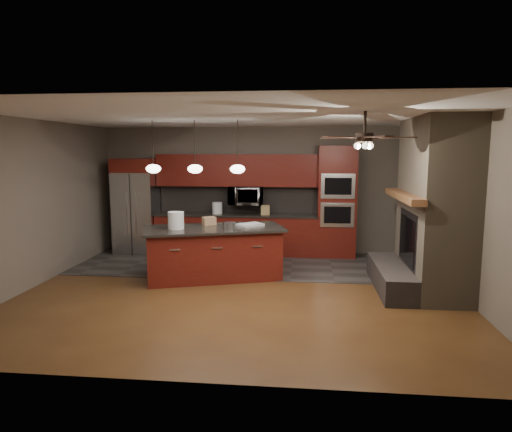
# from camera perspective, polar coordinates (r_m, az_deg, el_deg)

# --- Properties ---
(ground) EXTENTS (7.00, 7.00, 0.00)m
(ground) POSITION_cam_1_polar(r_m,az_deg,el_deg) (7.56, -1.87, -9.35)
(ground) COLOR #57381A
(ground) RESTS_ON ground
(ceiling) EXTENTS (7.00, 6.00, 0.02)m
(ceiling) POSITION_cam_1_polar(r_m,az_deg,el_deg) (7.23, -1.98, 12.32)
(ceiling) COLOR white
(ceiling) RESTS_ON back_wall
(back_wall) EXTENTS (7.00, 0.02, 2.80)m
(back_wall) POSITION_cam_1_polar(r_m,az_deg,el_deg) (10.23, 0.39, 3.25)
(back_wall) COLOR #635A4F
(back_wall) RESTS_ON ground
(right_wall) EXTENTS (0.02, 6.00, 2.80)m
(right_wall) POSITION_cam_1_polar(r_m,az_deg,el_deg) (7.62, 25.15, 0.79)
(right_wall) COLOR #635A4F
(right_wall) RESTS_ON ground
(left_wall) EXTENTS (0.02, 6.00, 2.80)m
(left_wall) POSITION_cam_1_polar(r_m,az_deg,el_deg) (8.48, -26.05, 1.41)
(left_wall) COLOR #635A4F
(left_wall) RESTS_ON ground
(slate_tile_patch) EXTENTS (7.00, 2.40, 0.01)m
(slate_tile_patch) POSITION_cam_1_polar(r_m,az_deg,el_deg) (9.28, -0.34, -6.00)
(slate_tile_patch) COLOR #3A3634
(slate_tile_patch) RESTS_ON ground
(fireplace_column) EXTENTS (1.30, 2.10, 2.80)m
(fireplace_column) POSITION_cam_1_polar(r_m,az_deg,el_deg) (7.87, 20.98, 0.48)
(fireplace_column) COLOR #766954
(fireplace_column) RESTS_ON ground
(back_cabinetry) EXTENTS (3.59, 0.64, 2.20)m
(back_cabinetry) POSITION_cam_1_polar(r_m,az_deg,el_deg) (10.09, -2.44, 0.28)
(back_cabinetry) COLOR #53100F
(back_cabinetry) RESTS_ON ground
(oven_tower) EXTENTS (0.80, 0.63, 2.38)m
(oven_tower) POSITION_cam_1_polar(r_m,az_deg,el_deg) (9.92, 10.04, 1.76)
(oven_tower) COLOR #53100F
(oven_tower) RESTS_ON ground
(microwave) EXTENTS (0.73, 0.41, 0.50)m
(microwave) POSITION_cam_1_polar(r_m,az_deg,el_deg) (10.02, -1.31, 2.57)
(microwave) COLOR silver
(microwave) RESTS_ON back_cabinetry
(refrigerator) EXTENTS (0.90, 0.75, 2.11)m
(refrigerator) POSITION_cam_1_polar(r_m,az_deg,el_deg) (10.51, -14.70, 1.21)
(refrigerator) COLOR silver
(refrigerator) RESTS_ON ground
(kitchen_island) EXTENTS (2.68, 1.82, 0.92)m
(kitchen_island) POSITION_cam_1_polar(r_m,az_deg,el_deg) (8.24, -5.30, -4.56)
(kitchen_island) COLOR #53100F
(kitchen_island) RESTS_ON ground
(white_bucket) EXTENTS (0.39, 0.39, 0.30)m
(white_bucket) POSITION_cam_1_polar(r_m,az_deg,el_deg) (8.07, -9.98, -0.55)
(white_bucket) COLOR white
(white_bucket) RESTS_ON kitchen_island
(paint_can) EXTENTS (0.26, 0.26, 0.13)m
(paint_can) POSITION_cam_1_polar(r_m,az_deg,el_deg) (7.92, -3.29, -1.23)
(paint_can) COLOR #9E9DA1
(paint_can) RESTS_ON kitchen_island
(paint_tray) EXTENTS (0.53, 0.52, 0.04)m
(paint_tray) POSITION_cam_1_polar(r_m,az_deg,el_deg) (8.29, -0.72, -1.10)
(paint_tray) COLOR silver
(paint_tray) RESTS_ON kitchen_island
(cardboard_box) EXTENTS (0.28, 0.26, 0.15)m
(cardboard_box) POSITION_cam_1_polar(r_m,az_deg,el_deg) (8.44, -5.89, -0.62)
(cardboard_box) COLOR #9D7551
(cardboard_box) RESTS_ON kitchen_island
(counter_bucket) EXTENTS (0.29, 0.29, 0.25)m
(counter_bucket) POSITION_cam_1_polar(r_m,az_deg,el_deg) (10.10, -4.87, 1.02)
(counter_bucket) COLOR white
(counter_bucket) RESTS_ON back_cabinetry
(counter_box) EXTENTS (0.20, 0.17, 0.21)m
(counter_box) POSITION_cam_1_polar(r_m,az_deg,el_deg) (9.91, 1.15, 0.78)
(counter_box) COLOR tan
(counter_box) RESTS_ON back_cabinetry
(pendant_left) EXTENTS (0.26, 0.26, 0.92)m
(pendant_left) POSITION_cam_1_polar(r_m,az_deg,el_deg) (8.28, -12.70, 5.82)
(pendant_left) COLOR black
(pendant_left) RESTS_ON ceiling
(pendant_center) EXTENTS (0.26, 0.26, 0.92)m
(pendant_center) POSITION_cam_1_polar(r_m,az_deg,el_deg) (8.07, -7.62, 5.89)
(pendant_center) COLOR black
(pendant_center) RESTS_ON ceiling
(pendant_right) EXTENTS (0.26, 0.26, 0.92)m
(pendant_right) POSITION_cam_1_polar(r_m,az_deg,el_deg) (7.93, -2.32, 5.91)
(pendant_right) COLOR black
(pendant_right) RESTS_ON ceiling
(ceiling_fan) EXTENTS (1.27, 1.33, 0.41)m
(ceiling_fan) POSITION_cam_1_polar(r_m,az_deg,el_deg) (6.40, 13.41, 9.59)
(ceiling_fan) COLOR black
(ceiling_fan) RESTS_ON ceiling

